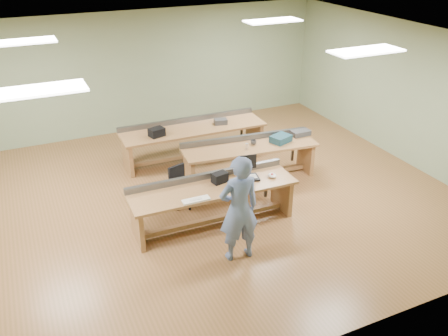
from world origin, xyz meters
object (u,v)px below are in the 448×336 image
(person, at_px, (239,209))
(parts_bin_grey, at_px, (300,133))
(task_chair, at_px, (182,192))
(camera_bag, at_px, (220,178))
(workbench_back, at_px, (193,135))
(mug, at_px, (253,142))
(workbench_mid, at_px, (249,154))
(drinks_can, at_px, (247,146))
(laptop_base, at_px, (249,178))
(workbench_front, at_px, (213,196))
(parts_bin_teal, at_px, (281,139))

(person, relative_size, parts_bin_grey, 4.43)
(person, bearing_deg, task_chair, -79.17)
(camera_bag, bearing_deg, person, -111.11)
(person, bearing_deg, workbench_back, -98.06)
(camera_bag, bearing_deg, mug, 30.87)
(workbench_mid, distance_m, mug, 0.26)
(workbench_back, relative_size, camera_bag, 12.26)
(task_chair, distance_m, mug, 1.88)
(drinks_can, bearing_deg, workbench_back, 110.44)
(mug, bearing_deg, laptop_base, -120.58)
(person, height_order, drinks_can, person)
(workbench_mid, xyz_separation_m, workbench_back, (-0.70, 1.40, 0.01))
(workbench_back, bearing_deg, parts_bin_grey, -34.35)
(task_chair, distance_m, drinks_can, 1.65)
(workbench_front, relative_size, workbench_mid, 1.03)
(task_chair, xyz_separation_m, parts_bin_grey, (2.89, 0.49, 0.52))
(workbench_front, relative_size, drinks_can, 25.04)
(workbench_mid, xyz_separation_m, person, (-1.38, -2.32, 0.34))
(workbench_front, bearing_deg, parts_bin_teal, 31.08)
(workbench_front, bearing_deg, workbench_back, 77.37)
(task_chair, bearing_deg, person, -98.76)
(workbench_back, height_order, task_chair, workbench_back)
(workbench_mid, relative_size, task_chair, 3.61)
(workbench_front, bearing_deg, laptop_base, 0.51)
(workbench_mid, bearing_deg, mug, 12.07)
(person, distance_m, task_chair, 1.98)
(person, height_order, task_chair, person)
(camera_bag, bearing_deg, workbench_front, -165.54)
(workbench_back, height_order, mug, workbench_back)
(drinks_can, bearing_deg, task_chair, -167.97)
(workbench_mid, relative_size, workbench_back, 0.87)
(person, distance_m, drinks_can, 2.52)
(camera_bag, xyz_separation_m, parts_bin_grey, (2.43, 1.22, -0.04))
(camera_bag, relative_size, task_chair, 0.34)
(person, relative_size, drinks_can, 15.14)
(drinks_can, bearing_deg, parts_bin_teal, 1.62)
(workbench_front, bearing_deg, mug, 42.59)
(camera_bag, xyz_separation_m, parts_bin_teal, (1.86, 1.08, -0.02))
(workbench_front, distance_m, mug, 1.95)
(workbench_mid, relative_size, drinks_can, 24.22)
(workbench_back, xyz_separation_m, drinks_can, (0.57, -1.53, 0.24))
(workbench_front, xyz_separation_m, mug, (1.46, 1.28, 0.24))
(mug, bearing_deg, parts_bin_teal, -11.26)
(workbench_back, distance_m, camera_bag, 2.65)
(parts_bin_grey, bearing_deg, camera_bag, -153.41)
(person, xyz_separation_m, parts_bin_teal, (2.05, 2.21, -0.07))
(person, bearing_deg, workbench_front, -88.22)
(person, relative_size, task_chair, 2.25)
(person, height_order, laptop_base, person)
(camera_bag, distance_m, drinks_can, 1.50)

